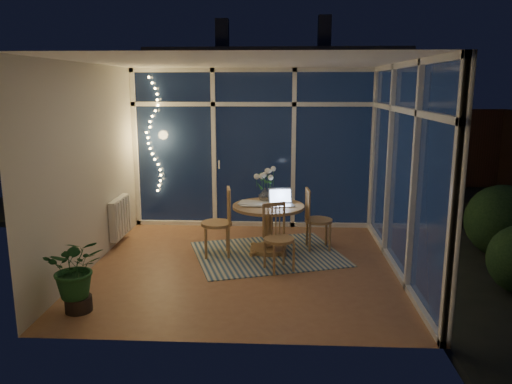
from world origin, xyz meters
TOP-DOWN VIEW (x-y plane):
  - floor at (0.00, 0.00)m, footprint 4.00×4.00m
  - ceiling at (0.00, 0.00)m, footprint 4.00×4.00m
  - wall_back at (0.00, 2.00)m, footprint 4.00×0.04m
  - wall_front at (0.00, -2.00)m, footprint 4.00×0.04m
  - wall_left at (-2.00, 0.00)m, footprint 0.04×4.00m
  - wall_right at (2.00, 0.00)m, footprint 0.04×4.00m
  - window_wall_back at (0.00, 1.96)m, footprint 4.00×0.10m
  - window_wall_right at (1.96, 0.00)m, footprint 0.10×4.00m
  - radiator at (-1.94, 0.90)m, footprint 0.10×0.70m
  - fairy_lights at (-1.65, 1.88)m, footprint 0.24×0.10m
  - garden_patio at (0.50, 5.00)m, footprint 12.00×6.00m
  - garden_fence at (0.00, 5.50)m, footprint 11.00×0.08m
  - neighbour_roof at (0.30, 8.50)m, footprint 7.00×3.00m
  - garden_shrubs at (-0.80, 3.40)m, footprint 0.90×0.90m
  - rug at (0.28, 0.49)m, footprint 2.36×2.10m
  - dining_table at (0.28, 0.59)m, footprint 1.26×1.26m
  - chair_left at (-0.43, 0.40)m, footprint 0.52×0.52m
  - chair_right at (1.00, 0.76)m, footprint 0.45×0.45m
  - chair_front at (0.44, -0.13)m, footprint 0.54×0.54m
  - laptop at (0.47, 0.56)m, footprint 0.39×0.35m
  - flower_vase at (0.23, 0.81)m, footprint 0.25×0.25m
  - bowl at (0.51, 0.85)m, footprint 0.19×0.19m
  - newspapers at (0.07, 0.62)m, footprint 0.40×0.32m
  - phone at (0.31, 0.48)m, footprint 0.13×0.10m
  - potted_plant at (-1.65, -1.41)m, footprint 0.66×0.61m

SIDE VIEW (x-z plane):
  - garden_patio at x=0.50m, z-range -0.11..-0.01m
  - floor at x=0.00m, z-range 0.00..0.00m
  - rug at x=0.28m, z-range 0.00..0.01m
  - dining_table at x=0.28m, z-range 0.00..0.69m
  - potted_plant at x=-1.65m, z-range 0.00..0.76m
  - radiator at x=-1.94m, z-range 0.11..0.69m
  - chair_front at x=0.44m, z-range 0.00..0.87m
  - garden_shrubs at x=-0.80m, z-range 0.00..0.90m
  - chair_right at x=1.00m, z-range 0.00..0.90m
  - chair_left at x=-0.43m, z-range 0.00..0.97m
  - phone at x=0.31m, z-range 0.69..0.70m
  - newspapers at x=0.07m, z-range 0.69..0.71m
  - bowl at x=0.51m, z-range 0.69..0.72m
  - flower_vase at x=0.23m, z-range 0.69..0.90m
  - laptop at x=0.47m, z-range 0.69..0.93m
  - garden_fence at x=0.00m, z-range 0.00..1.80m
  - wall_back at x=0.00m, z-range 0.00..2.60m
  - wall_front at x=0.00m, z-range 0.00..2.60m
  - wall_left at x=-2.00m, z-range 0.00..2.60m
  - wall_right at x=2.00m, z-range 0.00..2.60m
  - window_wall_back at x=0.00m, z-range 0.00..2.60m
  - window_wall_right at x=1.96m, z-range 0.00..2.60m
  - fairy_lights at x=-1.65m, z-range 0.60..2.45m
  - neighbour_roof at x=0.30m, z-range 1.10..3.30m
  - ceiling at x=0.00m, z-range 2.60..2.60m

